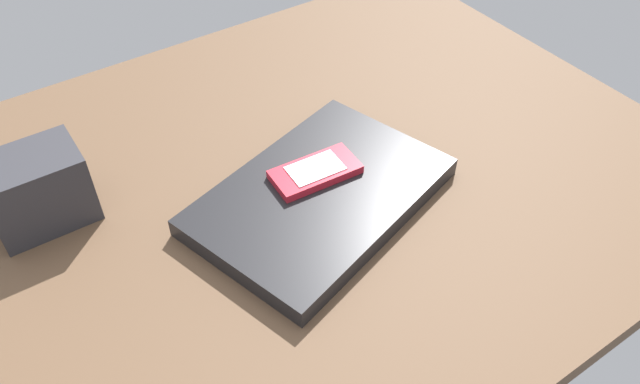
{
  "coord_description": "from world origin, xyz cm",
  "views": [
    {
      "loc": [
        -24.72,
        -53.32,
        60.83
      ],
      "look_at": [
        7.56,
        -5.73,
        5.0
      ],
      "focal_mm": 35.66,
      "sensor_mm": 36.0,
      "label": 1
    }
  ],
  "objects": [
    {
      "name": "laptop_closed",
      "position": [
        7.56,
        -5.73,
        4.29
      ],
      "size": [
        36.42,
        29.22,
        2.58
      ],
      "primitive_type": "cube",
      "rotation": [
        0.0,
        0.0,
        0.29
      ],
      "color": "black",
      "rests_on": "desk_surface"
    },
    {
      "name": "cell_phone_on_laptop",
      "position": [
        8.5,
        -3.28,
        6.17
      ],
      "size": [
        11.62,
        6.29,
        1.25
      ],
      "color": "red",
      "rests_on": "laptop_closed"
    },
    {
      "name": "desk_surface",
      "position": [
        0.0,
        0.0,
        1.5
      ],
      "size": [
        120.0,
        80.0,
        3.0
      ],
      "primitive_type": "cube",
      "color": "brown",
      "rests_on": "ground"
    },
    {
      "name": "desk_organizer",
      "position": [
        -22.02,
        11.34,
        7.81
      ],
      "size": [
        11.72,
        8.29,
        9.63
      ],
      "primitive_type": "cube",
      "rotation": [
        0.0,
        0.0,
        -0.01
      ],
      "color": "#2D2D33",
      "rests_on": "desk_surface"
    }
  ]
}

